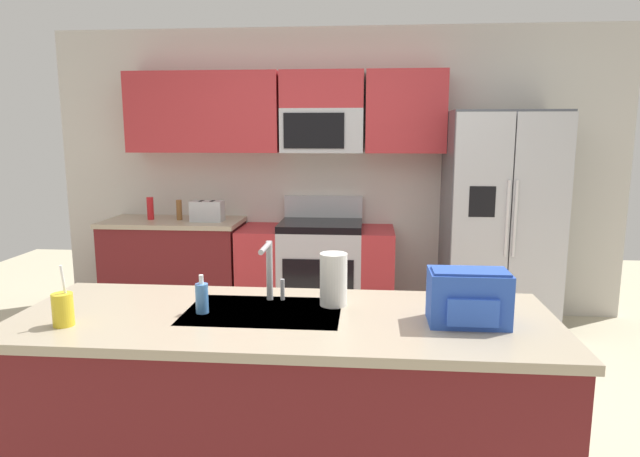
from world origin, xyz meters
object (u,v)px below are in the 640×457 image
at_px(range_oven, 317,272).
at_px(bottle_red, 150,208).
at_px(paper_towel_roll, 333,279).
at_px(soap_dispenser, 202,298).
at_px(pepper_mill, 179,210).
at_px(sink_faucet, 270,266).
at_px(drink_cup_yellow, 63,309).
at_px(toaster, 207,211).
at_px(backpack, 469,296).
at_px(refrigerator, 499,223).

relative_size(range_oven, bottle_red, 6.72).
xyz_separation_m(range_oven, paper_towel_roll, (0.30, -2.36, 0.58)).
bearing_deg(soap_dispenser, pepper_mill, 111.12).
xyz_separation_m(pepper_mill, sink_faucet, (1.24, -2.33, 0.08)).
bearing_deg(range_oven, sink_faucet, -90.02).
distance_m(sink_faucet, paper_towel_roll, 0.30).
distance_m(sink_faucet, drink_cup_yellow, 0.88).
height_order(range_oven, bottle_red, bottle_red).
xyz_separation_m(range_oven, sink_faucet, (-0.00, -2.33, 0.62)).
relative_size(sink_faucet, drink_cup_yellow, 1.11).
bearing_deg(paper_towel_roll, toaster, 118.68).
height_order(toaster, paper_towel_roll, paper_towel_roll).
distance_m(pepper_mill, soap_dispenser, 2.70).
relative_size(bottle_red, paper_towel_roll, 0.84).
height_order(toaster, backpack, backpack).
distance_m(soap_dispenser, backpack, 1.13).
relative_size(drink_cup_yellow, backpack, 0.80).
height_order(drink_cup_yellow, paper_towel_roll, drink_cup_yellow).
bearing_deg(sink_faucet, refrigerator, 55.49).
bearing_deg(pepper_mill, drink_cup_yellow, -80.43).
height_order(drink_cup_yellow, backpack, drink_cup_yellow).
bearing_deg(sink_faucet, range_oven, 89.98).
bearing_deg(range_oven, refrigerator, -2.65).
xyz_separation_m(refrigerator, paper_towel_roll, (-1.26, -2.29, 0.09)).
xyz_separation_m(drink_cup_yellow, paper_towel_roll, (1.08, 0.37, 0.05)).
relative_size(pepper_mill, sink_faucet, 0.64).
xyz_separation_m(range_oven, soap_dispenser, (-0.27, -2.52, 0.53)).
bearing_deg(bottle_red, sink_faucet, -57.16).
relative_size(sink_faucet, paper_towel_roll, 1.17).
relative_size(paper_towel_roll, backpack, 0.75).
bearing_deg(backpack, range_oven, 108.55).
height_order(drink_cup_yellow, soap_dispenser, drink_cup_yellow).
height_order(paper_towel_roll, backpack, paper_towel_roll).
bearing_deg(bottle_red, pepper_mill, -0.42).
distance_m(range_oven, sink_faucet, 2.42).
bearing_deg(sink_faucet, pepper_mill, 117.98).
bearing_deg(bottle_red, soap_dispenser, -63.80).
bearing_deg(toaster, refrigerator, -0.44).
height_order(pepper_mill, backpack, backpack).
relative_size(sink_faucet, soap_dispenser, 1.66).
height_order(toaster, pepper_mill, same).
distance_m(bottle_red, sink_faucet, 2.78).
xyz_separation_m(soap_dispenser, backpack, (1.13, -0.04, 0.05)).
relative_size(toaster, sink_faucet, 0.99).
relative_size(toaster, soap_dispenser, 1.65).
bearing_deg(paper_towel_roll, refrigerator, 61.22).
bearing_deg(range_oven, paper_towel_roll, -82.86).
distance_m(range_oven, backpack, 2.76).
xyz_separation_m(pepper_mill, bottle_red, (-0.27, 0.00, 0.01)).
bearing_deg(drink_cup_yellow, pepper_mill, 99.57).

